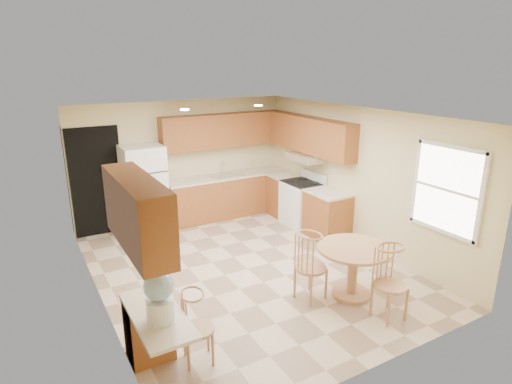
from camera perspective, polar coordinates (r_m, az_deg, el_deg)
floor at (r=7.09m, az=-1.13°, el=-10.21°), size 5.50×5.50×0.00m
ceiling at (r=6.34m, az=-1.26°, el=10.29°), size 4.50×5.50×0.02m
wall_back at (r=9.03m, az=-9.66°, el=4.06°), size 4.50×0.02×2.50m
wall_front at (r=4.57m, az=15.95°, el=-9.59°), size 4.50×0.02×2.50m
wall_left at (r=5.92m, az=-20.66°, el=-3.79°), size 0.02×5.50×2.50m
wall_right at (r=7.90m, az=13.27°, el=1.96°), size 0.02×5.50×2.50m
doorway at (r=8.64m, az=-20.46°, el=1.24°), size 0.90×0.02×2.10m
base_cab_back at (r=9.31m, az=-3.72°, el=-0.54°), size 2.75×0.60×0.87m
counter_back at (r=9.19m, az=-3.78°, el=2.17°), size 2.75×0.63×0.04m
base_cab_right_a at (r=9.34m, az=3.83°, el=-0.50°), size 0.60×0.59×0.87m
counter_right_a at (r=9.21m, az=3.89°, el=2.20°), size 0.63×0.59×0.04m
base_cab_right_b at (r=8.23m, az=9.46°, el=-3.15°), size 0.60×0.80×0.87m
counter_right_b at (r=8.09m, az=9.62°, el=-0.12°), size 0.63×0.80×0.04m
upper_cab_back at (r=9.11m, az=-4.28°, el=8.20°), size 2.75×0.33×0.70m
upper_cab_right at (r=8.57m, az=7.19°, el=7.56°), size 0.33×2.42×0.70m
upper_cab_left at (r=4.27m, az=-15.54°, el=-2.70°), size 0.33×1.40×0.70m
sink at (r=9.17m, az=-3.92°, el=2.28°), size 0.78×0.44×0.01m
range_hood at (r=8.58m, az=6.75°, el=4.65°), size 0.50×0.76×0.14m
desk_pedestal at (r=5.20m, az=-14.08°, el=-17.24°), size 0.48×0.42×0.72m
desk_top at (r=4.68m, az=-13.07°, el=-15.69°), size 0.50×1.20×0.04m
window at (r=6.65m, az=24.13°, el=0.30°), size 0.06×1.12×1.30m
can_light_a at (r=7.22m, az=-9.49°, el=10.78°), size 0.14×0.14×0.02m
can_light_b at (r=7.82m, az=0.32°, el=11.48°), size 0.14×0.14×0.02m
refrigerator at (r=8.53m, az=-14.67°, el=0.28°), size 0.76×0.74×1.73m
stove at (r=8.79m, az=6.14°, el=-1.46°), size 0.65×0.76×1.09m
dining_table at (r=6.27m, az=12.82°, el=-9.40°), size 1.03×1.03×0.76m
chair_table_a at (r=6.00m, az=7.94°, el=-9.27°), size 0.44×0.57×0.99m
chair_table_b at (r=5.80m, az=18.29°, el=-11.01°), size 0.44×0.44×0.99m
chair_desk at (r=4.89m, az=-7.43°, el=-17.07°), size 0.38×0.49×0.85m
water_crock at (r=4.41m, az=-12.77°, el=-13.29°), size 0.30×0.30×0.62m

